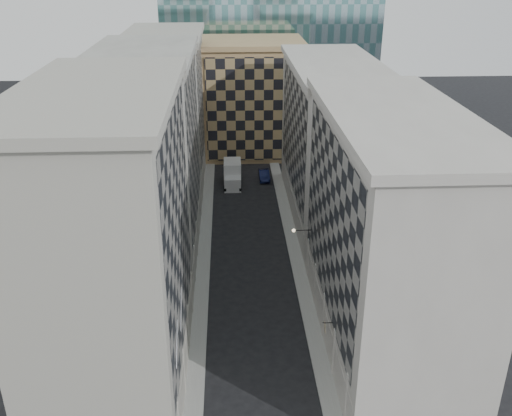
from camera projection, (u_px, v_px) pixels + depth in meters
name	position (u px, v px, depth m)	size (l,w,h in m)	color
sidewalk_west	(204.00, 257.00, 64.91)	(1.50, 100.00, 0.15)	gray
sidewalk_east	(296.00, 255.00, 65.39)	(1.50, 100.00, 0.15)	gray
bldg_left_a	(114.00, 245.00, 42.52)	(10.80, 22.80, 23.70)	#A6A295
bldg_left_b	(150.00, 155.00, 62.75)	(10.80, 22.80, 22.70)	gray
bldg_left_c	(168.00, 109.00, 82.98)	(10.80, 22.80, 21.70)	#A6A295
bldg_right_a	(386.00, 233.00, 47.78)	(10.80, 26.80, 20.70)	#B1ABA2
bldg_right_b	(331.00, 141.00, 72.55)	(10.80, 28.80, 19.70)	#B1ABA2
tan_block	(252.00, 97.00, 95.88)	(16.80, 14.80, 18.80)	tan
flagpoles_left	(179.00, 326.00, 39.77)	(0.10, 6.33, 2.33)	gray
bracket_lamp	(295.00, 230.00, 57.37)	(1.98, 0.36, 0.36)	black
box_truck	(232.00, 175.00, 84.68)	(2.56, 6.23, 3.41)	silver
dark_car	(264.00, 175.00, 86.78)	(1.55, 4.44, 1.46)	#0F1437
shop_sign	(325.00, 327.00, 46.59)	(0.84, 0.73, 0.81)	black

